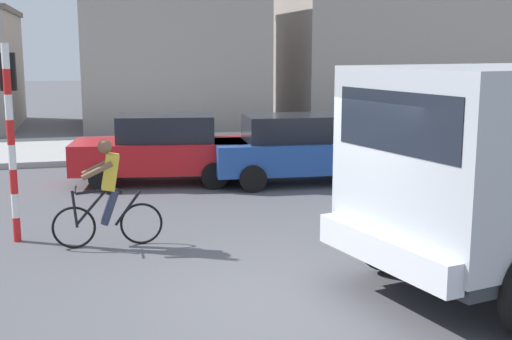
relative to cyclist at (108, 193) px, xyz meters
name	(u,v)px	position (x,y,z in m)	size (l,w,h in m)	color
ground_plane	(288,299)	(2.11, -2.87, -0.86)	(120.00, 120.00, 0.00)	#56565B
sidewalk_far	(167,147)	(2.11, 10.17, -0.78)	(80.00, 5.00, 0.16)	#ADADA8
cyclist	(108,193)	(0.00, 0.00, 0.00)	(1.73, 0.50, 1.72)	black
traffic_light_pole	(10,115)	(-1.45, 0.72, 1.20)	(0.24, 0.43, 3.20)	red
car_white_mid	(162,148)	(1.39, 4.92, -0.05)	(4.21, 2.32, 1.60)	red
car_far_side	(297,148)	(4.45, 4.14, -0.05)	(4.10, 2.07, 1.60)	#234C9E
building_mid_block	(169,47)	(3.09, 17.30, 2.29)	(7.19, 6.96, 6.29)	#9E9389
building_corner_right	(383,52)	(13.18, 18.46, 2.06)	(9.80, 7.93, 5.85)	#9E9389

